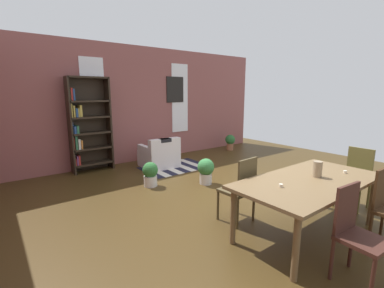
% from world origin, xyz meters
% --- Properties ---
extents(ground_plane, '(9.79, 9.79, 0.00)m').
position_xyz_m(ground_plane, '(0.00, 0.00, 0.00)').
color(ground_plane, '#412F14').
extents(back_wall_brick, '(8.08, 0.12, 3.00)m').
position_xyz_m(back_wall_brick, '(0.00, 3.83, 1.50)').
color(back_wall_brick, '#935350').
rests_on(back_wall_brick, ground).
extents(window_pane_0, '(0.55, 0.02, 1.95)m').
position_xyz_m(window_pane_0, '(-1.24, 3.76, 1.65)').
color(window_pane_0, white).
extents(window_pane_1, '(0.55, 0.02, 1.95)m').
position_xyz_m(window_pane_1, '(1.24, 3.76, 1.65)').
color(window_pane_1, white).
extents(dining_table, '(2.08, 1.03, 0.74)m').
position_xyz_m(dining_table, '(-0.10, -1.05, 0.67)').
color(dining_table, brown).
rests_on(dining_table, ground).
extents(vase_on_table, '(0.11, 0.11, 0.21)m').
position_xyz_m(vase_on_table, '(0.07, -1.05, 0.84)').
color(vase_on_table, '#998466').
rests_on(vase_on_table, dining_table).
extents(tealight_candle_0, '(0.04, 0.04, 0.04)m').
position_xyz_m(tealight_candle_0, '(0.53, -1.20, 0.76)').
color(tealight_candle_0, silver).
rests_on(tealight_candle_0, dining_table).
extents(tealight_candle_1, '(0.04, 0.04, 0.04)m').
position_xyz_m(tealight_candle_1, '(-0.64, -0.99, 0.76)').
color(tealight_candle_1, silver).
rests_on(tealight_candle_1, dining_table).
extents(dining_chair_far_left, '(0.42, 0.42, 0.95)m').
position_xyz_m(dining_chair_far_left, '(-0.57, -0.31, 0.51)').
color(dining_chair_far_left, '#4B4027').
rests_on(dining_chair_far_left, ground).
extents(dining_chair_near_left, '(0.43, 0.43, 0.95)m').
position_xyz_m(dining_chair_near_left, '(-0.56, -1.79, 0.51)').
color(dining_chair_near_left, '#3F211A').
rests_on(dining_chair_near_left, ground).
extents(dining_chair_head_right, '(0.41, 0.41, 0.95)m').
position_xyz_m(dining_chair_head_right, '(1.31, -1.05, 0.51)').
color(dining_chair_head_right, brown).
rests_on(dining_chair_head_right, ground).
extents(bookshelf_tall, '(0.91, 0.32, 2.17)m').
position_xyz_m(bookshelf_tall, '(-1.48, 3.57, 1.09)').
color(bookshelf_tall, '#2D2319').
rests_on(bookshelf_tall, ground).
extents(armchair_white, '(0.82, 0.82, 0.75)m').
position_xyz_m(armchair_white, '(-0.00, 2.87, 0.28)').
color(armchair_white, silver).
rests_on(armchair_white, ground).
extents(potted_plant_by_shelf, '(0.34, 0.34, 0.52)m').
position_xyz_m(potted_plant_by_shelf, '(0.10, 1.22, 0.29)').
color(potted_plant_by_shelf, silver).
rests_on(potted_plant_by_shelf, ground).
extents(potted_plant_corner, '(0.31, 0.31, 0.49)m').
position_xyz_m(potted_plant_corner, '(2.79, 3.20, 0.28)').
color(potted_plant_corner, '#9E6042').
rests_on(potted_plant_corner, ground).
extents(potted_plant_window, '(0.31, 0.31, 0.48)m').
position_xyz_m(potted_plant_window, '(-0.86, 1.78, 0.26)').
color(potted_plant_window, silver).
rests_on(potted_plant_window, ground).
extents(striped_rug, '(1.59, 1.09, 0.01)m').
position_xyz_m(striped_rug, '(0.27, 2.60, 0.00)').
color(striped_rug, '#1E1E33').
rests_on(striped_rug, ground).
extents(framed_picture, '(0.56, 0.03, 0.72)m').
position_xyz_m(framed_picture, '(1.07, 3.75, 1.90)').
color(framed_picture, black).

